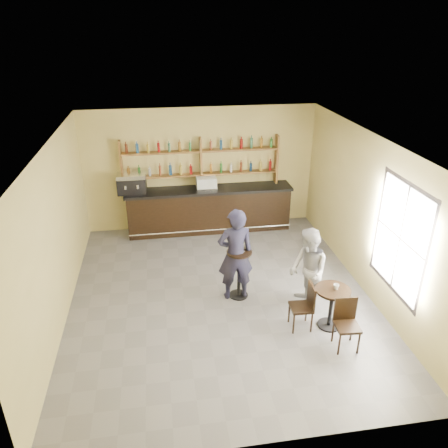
{
  "coord_description": "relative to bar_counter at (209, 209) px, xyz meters",
  "views": [
    {
      "loc": [
        -1.08,
        -7.4,
        5.17
      ],
      "look_at": [
        0.2,
        0.8,
        1.25
      ],
      "focal_mm": 35.0,
      "sensor_mm": 36.0,
      "label": 1
    }
  ],
  "objects": [
    {
      "name": "man_main",
      "position": [
        0.12,
        -3.2,
        0.39
      ],
      "size": [
        0.72,
        0.48,
        1.94
      ],
      "primitive_type": "imported",
      "rotation": [
        0.0,
        0.0,
        3.16
      ],
      "color": "black",
      "rests_on": "floor"
    },
    {
      "name": "wall_front",
      "position": [
        -0.17,
        -6.65,
        1.01
      ],
      "size": [
        7.0,
        0.0,
        7.0
      ],
      "primitive_type": "plane",
      "rotation": [
        -1.57,
        0.0,
        0.0
      ],
      "color": "#CCBD74",
      "rests_on": "floor"
    },
    {
      "name": "wall_back",
      "position": [
        -0.17,
        0.35,
        1.01
      ],
      "size": [
        7.0,
        0.0,
        7.0
      ],
      "primitive_type": "plane",
      "rotation": [
        1.57,
        0.0,
        0.0
      ],
      "color": "#CCBD74",
      "rests_on": "floor"
    },
    {
      "name": "pastry_case",
      "position": [
        -0.07,
        0.0,
        0.75
      ],
      "size": [
        0.59,
        0.5,
        0.32
      ],
      "primitive_type": null,
      "rotation": [
        0.0,
        0.0,
        0.16
      ],
      "color": "silver",
      "rests_on": "bar_counter"
    },
    {
      "name": "wall_left",
      "position": [
        -3.17,
        -3.15,
        1.01
      ],
      "size": [
        0.0,
        7.0,
        7.0
      ],
      "primitive_type": "plane",
      "rotation": [
        1.57,
        0.0,
        1.57
      ],
      "color": "#CCBD74",
      "rests_on": "floor"
    },
    {
      "name": "shelf_unit",
      "position": [
        -0.17,
        0.22,
        1.22
      ],
      "size": [
        4.0,
        0.26,
        1.4
      ],
      "primitive_type": null,
      "color": "brown",
      "rests_on": "wall_back"
    },
    {
      "name": "espresso_machine",
      "position": [
        -1.94,
        0.0,
        0.84
      ],
      "size": [
        0.73,
        0.49,
        0.5
      ],
      "primitive_type": null,
      "rotation": [
        0.0,
        0.0,
        -0.05
      ],
      "color": "black",
      "rests_on": "bar_counter"
    },
    {
      "name": "donut",
      "position": [
        0.21,
        -3.2,
        0.48
      ],
      "size": [
        0.14,
        0.14,
        0.05
      ],
      "primitive_type": "torus",
      "rotation": [
        0.0,
        0.0,
        0.09
      ],
      "color": "#BE9145",
      "rests_on": "napkin"
    },
    {
      "name": "liquor_bottles",
      "position": [
        -0.17,
        0.22,
        1.39
      ],
      "size": [
        3.68,
        0.1,
        1.0
      ],
      "primitive_type": null,
      "color": "#8C5919",
      "rests_on": "shelf_unit"
    },
    {
      "name": "chair_south",
      "position": [
        1.73,
        -5.0,
        -0.13
      ],
      "size": [
        0.42,
        0.42,
        0.91
      ],
      "primitive_type": null,
      "rotation": [
        0.0,
        0.0,
        -0.06
      ],
      "color": "black",
      "rests_on": "floor"
    },
    {
      "name": "cup_pedestal",
      "position": [
        0.34,
        -3.09,
        0.49
      ],
      "size": [
        0.14,
        0.14,
        0.09
      ],
      "primitive_type": "imported",
      "rotation": [
        0.0,
        0.0,
        0.29
      ],
      "color": "white",
      "rests_on": "pedestal_table"
    },
    {
      "name": "cup_cafe",
      "position": [
        1.73,
        -4.4,
        0.26
      ],
      "size": [
        0.11,
        0.11,
        0.09
      ],
      "primitive_type": "imported",
      "rotation": [
        0.0,
        0.0,
        -0.13
      ],
      "color": "white",
      "rests_on": "cafe_table"
    },
    {
      "name": "pedestal_table",
      "position": [
        0.2,
        -3.19,
        -0.07
      ],
      "size": [
        0.58,
        0.58,
        1.04
      ],
      "primitive_type": null,
      "rotation": [
        0.0,
        0.0,
        0.17
      ],
      "color": "black",
      "rests_on": "floor"
    },
    {
      "name": "window_pane",
      "position": [
        2.82,
        -4.35,
        1.11
      ],
      "size": [
        0.0,
        2.0,
        2.0
      ],
      "primitive_type": "plane",
      "rotation": [
        1.57,
        0.0,
        -1.57
      ],
      "color": "white",
      "rests_on": "wall_right"
    },
    {
      "name": "napkin",
      "position": [
        0.2,
        -3.19,
        0.45
      ],
      "size": [
        0.23,
        0.23,
        0.0
      ],
      "primitive_type": "cube",
      "rotation": [
        0.0,
        0.0,
        0.57
      ],
      "color": "white",
      "rests_on": "pedestal_table"
    },
    {
      "name": "ceiling",
      "position": [
        -0.17,
        -3.15,
        2.61
      ],
      "size": [
        7.0,
        7.0,
        0.0
      ],
      "primitive_type": "plane",
      "rotation": [
        3.14,
        0.0,
        0.0
      ],
      "color": "white",
      "rests_on": "wall_back"
    },
    {
      "name": "cafe_table",
      "position": [
        1.68,
        -4.4,
        -0.19
      ],
      "size": [
        0.84,
        0.84,
        0.8
      ],
      "primitive_type": null,
      "rotation": [
        0.0,
        0.0,
        0.43
      ],
      "color": "black",
      "rests_on": "floor"
    },
    {
      "name": "floor",
      "position": [
        -0.17,
        -3.15,
        -0.59
      ],
      "size": [
        7.0,
        7.0,
        0.0
      ],
      "primitive_type": "plane",
      "color": "slate",
      "rests_on": "ground"
    },
    {
      "name": "wall_right",
      "position": [
        2.83,
        -3.15,
        1.01
      ],
      "size": [
        0.0,
        7.0,
        7.0
      ],
      "primitive_type": "plane",
      "rotation": [
        1.57,
        0.0,
        -1.57
      ],
      "color": "#CCBD74",
      "rests_on": "floor"
    },
    {
      "name": "chair_west",
      "position": [
        1.13,
        -4.35,
        -0.14
      ],
      "size": [
        0.4,
        0.4,
        0.9
      ],
      "primitive_type": null,
      "rotation": [
        0.0,
        0.0,
        -1.61
      ],
      "color": "black",
      "rests_on": "floor"
    },
    {
      "name": "window_frame",
      "position": [
        2.82,
        -4.35,
        1.11
      ],
      "size": [
        0.04,
        1.7,
        2.1
      ],
      "primitive_type": null,
      "color": "black",
      "rests_on": "wall_right"
    },
    {
      "name": "bar_counter",
      "position": [
        0.0,
        0.0,
        0.0
      ],
      "size": [
        4.33,
        0.85,
        1.17
      ],
      "primitive_type": null,
      "color": "black",
      "rests_on": "floor"
    },
    {
      "name": "patron_second",
      "position": [
        1.42,
        -3.78,
        0.26
      ],
      "size": [
        0.67,
        0.84,
        1.68
      ],
      "primitive_type": "imported",
      "rotation": [
        0.0,
        0.0,
        -1.53
      ],
      "color": "#9B9BA0",
      "rests_on": "floor"
    }
  ]
}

